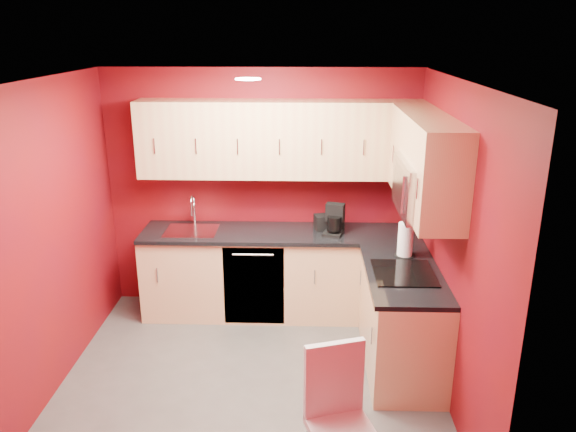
# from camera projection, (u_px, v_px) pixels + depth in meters

# --- Properties ---
(floor) EXTENTS (3.20, 3.20, 0.00)m
(floor) POSITION_uv_depth(u_px,v_px,m) (251.00, 378.00, 4.82)
(floor) COLOR #4D4B48
(floor) RESTS_ON ground
(ceiling) EXTENTS (3.20, 3.20, 0.00)m
(ceiling) POSITION_uv_depth(u_px,v_px,m) (244.00, 80.00, 4.03)
(ceiling) COLOR white
(ceiling) RESTS_ON wall_back
(wall_back) EXTENTS (3.20, 0.00, 3.20)m
(wall_back) POSITION_uv_depth(u_px,v_px,m) (262.00, 191.00, 5.85)
(wall_back) COLOR #6B0A0A
(wall_back) RESTS_ON floor
(wall_front) EXTENTS (3.20, 0.00, 3.20)m
(wall_front) POSITION_uv_depth(u_px,v_px,m) (220.00, 344.00, 3.01)
(wall_front) COLOR #6B0A0A
(wall_front) RESTS_ON floor
(wall_left) EXTENTS (0.00, 3.00, 3.00)m
(wall_left) POSITION_uv_depth(u_px,v_px,m) (48.00, 240.00, 4.48)
(wall_left) COLOR #6B0A0A
(wall_left) RESTS_ON floor
(wall_right) EXTENTS (0.00, 3.00, 3.00)m
(wall_right) POSITION_uv_depth(u_px,v_px,m) (452.00, 245.00, 4.38)
(wall_right) COLOR #6B0A0A
(wall_right) RESTS_ON floor
(base_cabinets_back) EXTENTS (2.80, 0.60, 0.87)m
(base_cabinets_back) POSITION_uv_depth(u_px,v_px,m) (280.00, 274.00, 5.82)
(base_cabinets_back) COLOR #DDB27E
(base_cabinets_back) RESTS_ON floor
(base_cabinets_right) EXTENTS (0.60, 1.30, 0.87)m
(base_cabinets_right) POSITION_uv_depth(u_px,v_px,m) (402.00, 321.00, 4.88)
(base_cabinets_right) COLOR #DDB27E
(base_cabinets_right) RESTS_ON floor
(countertop_back) EXTENTS (2.80, 0.63, 0.04)m
(countertop_back) POSITION_uv_depth(u_px,v_px,m) (280.00, 234.00, 5.66)
(countertop_back) COLOR black
(countertop_back) RESTS_ON base_cabinets_back
(countertop_right) EXTENTS (0.63, 1.27, 0.04)m
(countertop_right) POSITION_uv_depth(u_px,v_px,m) (403.00, 274.00, 4.73)
(countertop_right) COLOR black
(countertop_right) RESTS_ON base_cabinets_right
(upper_cabinets_back) EXTENTS (2.80, 0.35, 0.75)m
(upper_cabinets_back) POSITION_uv_depth(u_px,v_px,m) (280.00, 139.00, 5.50)
(upper_cabinets_back) COLOR tan
(upper_cabinets_back) RESTS_ON wall_back
(upper_cabinets_right) EXTENTS (0.35, 1.55, 0.75)m
(upper_cabinets_right) POSITION_uv_depth(u_px,v_px,m) (424.00, 153.00, 4.60)
(upper_cabinets_right) COLOR tan
(upper_cabinets_right) RESTS_ON wall_right
(microwave) EXTENTS (0.42, 0.76, 0.42)m
(microwave) POSITION_uv_depth(u_px,v_px,m) (424.00, 187.00, 4.44)
(microwave) COLOR silver
(microwave) RESTS_ON upper_cabinets_right
(cooktop) EXTENTS (0.50, 0.55, 0.01)m
(cooktop) POSITION_uv_depth(u_px,v_px,m) (404.00, 273.00, 4.68)
(cooktop) COLOR black
(cooktop) RESTS_ON countertop_right
(sink) EXTENTS (0.52, 0.42, 0.35)m
(sink) POSITION_uv_depth(u_px,v_px,m) (192.00, 227.00, 5.69)
(sink) COLOR silver
(sink) RESTS_ON countertop_back
(dishwasher_front) EXTENTS (0.60, 0.02, 0.82)m
(dishwasher_front) POSITION_uv_depth(u_px,v_px,m) (254.00, 286.00, 5.55)
(dishwasher_front) COLOR black
(dishwasher_front) RESTS_ON base_cabinets_back
(downlight) EXTENTS (0.20, 0.20, 0.01)m
(downlight) POSITION_uv_depth(u_px,v_px,m) (248.00, 79.00, 4.32)
(downlight) COLOR white
(downlight) RESTS_ON ceiling
(coffee_maker) EXTENTS (0.24, 0.28, 0.30)m
(coffee_maker) POSITION_uv_depth(u_px,v_px,m) (334.00, 220.00, 5.54)
(coffee_maker) COLOR black
(coffee_maker) RESTS_ON countertop_back
(napkin_holder) EXTENTS (0.17, 0.17, 0.16)m
(napkin_holder) POSITION_uv_depth(u_px,v_px,m) (322.00, 222.00, 5.69)
(napkin_holder) COLOR black
(napkin_holder) RESTS_ON countertop_back
(paper_towel) EXTENTS (0.21, 0.21, 0.31)m
(paper_towel) POSITION_uv_depth(u_px,v_px,m) (405.00, 240.00, 5.00)
(paper_towel) COLOR white
(paper_towel) RESTS_ON countertop_right
(dining_chair) EXTENTS (0.50, 0.51, 0.98)m
(dining_chair) POSITION_uv_depth(u_px,v_px,m) (343.00, 426.00, 3.51)
(dining_chair) COLOR silver
(dining_chair) RESTS_ON floor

